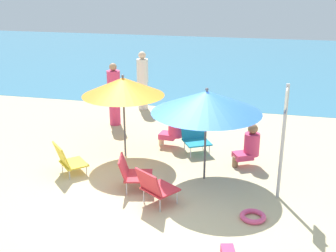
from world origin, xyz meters
The scene contains 14 objects.
ground_plane centered at (0.00, 0.00, 0.00)m, with size 40.00×40.00×0.00m, color #CCB789.
sea_water centered at (0.00, 13.28, 0.00)m, with size 40.00×16.00×0.01m, color teal.
umbrella_orange centered at (-1.10, 1.52, 1.52)m, with size 1.68×1.68×1.77m.
umbrella_blue centered at (0.70, 0.84, 1.51)m, with size 2.00×2.00×1.77m.
beach_chair_a centered at (0.06, -0.36, 0.36)m, with size 0.75×0.76×0.68m.
beach_chair_b centered at (-1.88, 0.40, 0.31)m, with size 0.75×0.75×0.65m.
beach_chair_c centered at (-0.48, 0.11, 0.33)m, with size 0.68×0.65×0.62m.
beach_chair_d centered at (0.29, 2.12, 0.35)m, with size 0.76×0.80×0.69m.
person_a centered at (-2.03, 3.43, 0.80)m, with size 0.33×0.33×1.60m.
person_b centered at (-1.72, 4.93, 0.84)m, with size 0.33×0.33×1.67m.
person_c centered at (-0.22, 2.28, 0.46)m, with size 0.56×0.36×0.91m.
person_d centered at (1.48, 1.64, 0.43)m, with size 0.55×0.46×0.88m.
warning_sign centered at (2.05, 0.42, 1.32)m, with size 0.08×0.49×2.01m.
swim_ring centered at (1.67, -0.40, 0.04)m, with size 0.41×0.41×0.08m, color #E54C7F.
Camera 1 is at (1.71, -6.37, 3.59)m, focal length 45.19 mm.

